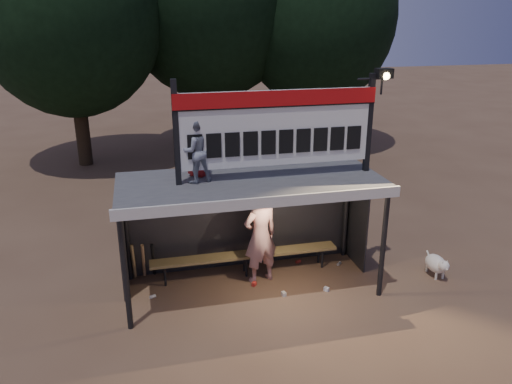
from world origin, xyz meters
TOP-DOWN VIEW (x-y plane):
  - ground at (0.00, 0.00)m, footprint 80.00×80.00m
  - player at (0.25, 0.21)m, footprint 0.85×0.67m
  - child_a at (-1.02, 0.06)m, footprint 0.68×0.59m
  - child_b at (-0.95, 0.42)m, footprint 0.58×0.56m
  - dugout_shelter at (0.00, 0.24)m, footprint 5.10×2.08m
  - scoreboard_assembly at (0.56, -0.01)m, footprint 4.10×0.27m
  - bench at (0.00, 0.55)m, footprint 4.00×0.35m
  - tree_left at (-4.00, 10.00)m, footprint 6.46×6.46m
  - tree_right at (5.00, 10.50)m, footprint 6.08×6.08m
  - dog at (3.92, -0.48)m, footprint 0.36×0.81m
  - bats at (-2.11, 0.82)m, footprint 0.49×0.33m
  - litter at (0.58, 0.02)m, footprint 4.22×1.39m

SIDE VIEW (x-z plane):
  - ground at x=0.00m, z-range 0.00..0.00m
  - litter at x=0.58m, z-range 0.00..0.08m
  - dog at x=3.92m, z-range 0.03..0.53m
  - bats at x=-2.11m, z-range 0.01..0.85m
  - bench at x=0.00m, z-range 0.19..0.67m
  - player at x=0.25m, z-range 0.00..2.03m
  - dugout_shelter at x=0.00m, z-range 0.69..3.01m
  - child_b at x=-0.95m, z-range 2.32..3.32m
  - child_a at x=-1.02m, z-range 2.32..3.51m
  - scoreboard_assembly at x=0.56m, z-range 2.33..4.32m
  - tree_right at x=5.00m, z-range 0.83..9.55m
  - tree_left at x=-4.00m, z-range 0.88..10.15m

